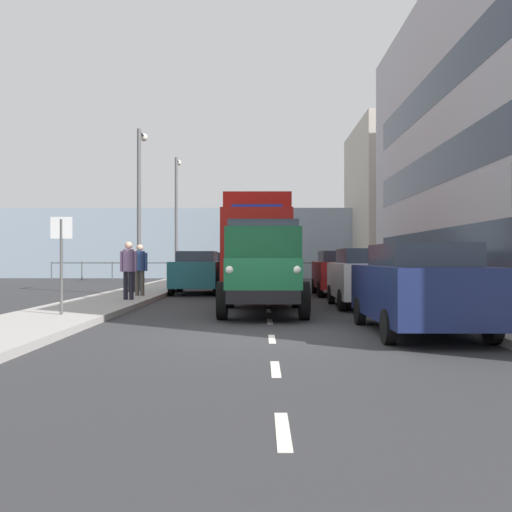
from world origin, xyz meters
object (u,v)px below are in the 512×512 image
Objects in this scene: truck_vintage_green at (263,269)px; pedestrian_near_railing at (132,266)px; car_teal_oppositeside_0 at (197,272)px; car_maroon_oppositeside_1 at (211,269)px; car_white_kerbside_1 at (364,277)px; lamp_post_promenade at (140,195)px; lorry_cargo_red at (258,242)px; car_red_kerbside_2 at (339,272)px; pedestrian_couple_b at (129,265)px; pedestrian_strolling at (140,265)px; car_navy_kerbside_near at (418,287)px; street_sign at (61,248)px; lamp_post_far at (177,208)px.

pedestrian_near_railing is at bearing -54.94° from truck_vintage_green.
car_teal_oppositeside_0 and car_maroon_oppositeside_1 have the same top height.
car_white_kerbside_1 is 10.21m from lamp_post_promenade.
car_red_kerbside_2 is at bearing 173.93° from lorry_cargo_red.
pedestrian_couple_b is (1.54, 11.70, 0.33)m from car_maroon_oppositeside_1.
pedestrian_strolling is (4.26, -4.97, 0.02)m from truck_vintage_green.
car_maroon_oppositeside_1 is at bearing -70.36° from lorry_cargo_red.
car_navy_kerbside_near is at bearing 123.94° from lamp_post_promenade.
pedestrian_strolling is at bearing 19.45° from car_red_kerbside_2.
lorry_cargo_red reaches higher than car_teal_oppositeside_0.
street_sign is at bearing 19.58° from truck_vintage_green.
lamp_post_far is (4.81, -17.19, 3.05)m from truck_vintage_green.
truck_vintage_green is at bearing 143.88° from pedestrian_couple_b.
car_white_kerbside_1 is 17.30m from lamp_post_far.
pedestrian_strolling reaches higher than pedestrian_near_railing.
car_navy_kerbside_near is 1.18× the size of car_red_kerbside_2.
truck_vintage_green is 2.51× the size of street_sign.
car_teal_oppositeside_0 is 3.83m from lamp_post_promenade.
lamp_post_far is (7.78, -15.09, 3.34)m from car_white_kerbside_1.
pedestrian_near_railing is at bearing 30.05° from car_teal_oppositeside_0.
truck_vintage_green is at bearing 100.24° from car_maroon_oppositeside_1.
car_maroon_oppositeside_1 is at bearing -90.00° from car_teal_oppositeside_0.
street_sign is (-0.35, 8.79, 0.56)m from pedestrian_near_railing.
truck_vintage_green is at bearing 130.56° from pedestrian_strolling.
lamp_post_promenade is at bearing -36.33° from car_white_kerbside_1.
lorry_cargo_red is 4.95m from pedestrian_near_railing.
lorry_cargo_red is 1.84× the size of car_maroon_oppositeside_1.
truck_vintage_green is 8.10m from car_red_kerbside_2.
car_teal_oppositeside_0 is at bearing -164.40° from lamp_post_promenade.
car_navy_kerbside_near is 2.58× the size of pedestrian_strolling.
pedestrian_strolling is at bearing 65.65° from car_teal_oppositeside_0.
car_red_kerbside_2 is 12.85m from lamp_post_far.
car_white_kerbside_1 is at bearing 147.76° from pedestrian_near_railing.
car_white_kerbside_1 is 0.57× the size of lamp_post_far.
car_navy_kerbside_near is 22.62m from lamp_post_far.
car_maroon_oppositeside_1 is at bearing -97.49° from pedestrian_couple_b.
lorry_cargo_red is 1.80× the size of car_navy_kerbside_near.
car_navy_kerbside_near is at bearing 136.30° from pedestrian_couple_b.
pedestrian_near_railing is at bearing -70.87° from pedestrian_strolling.
car_navy_kerbside_near is at bearing 164.38° from street_sign.
car_navy_kerbside_near is 13.53m from pedestrian_near_railing.
car_navy_kerbside_near is at bearing 90.00° from car_white_kerbside_1.
truck_vintage_green is 1.24× the size of car_navy_kerbside_near.
street_sign is at bearing 91.33° from lamp_post_promenade.
pedestrian_strolling is 6.66m from street_sign.
car_navy_kerbside_near is 13.51m from car_teal_oppositeside_0.
car_red_kerbside_2 is 7.99m from pedestrian_near_railing.
truck_vintage_green reaches higher than street_sign.
car_maroon_oppositeside_1 is 2.69× the size of pedestrian_near_railing.
truck_vintage_green is at bearing -160.42° from street_sign.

